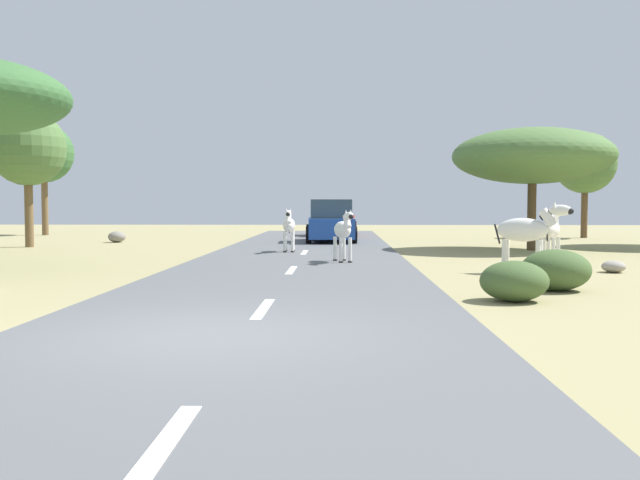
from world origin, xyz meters
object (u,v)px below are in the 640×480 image
(zebra_2, at_px, (527,231))
(car_1, at_px, (331,222))
(tree_4, at_px, (533,156))
(tree_5, at_px, (585,163))
(bush_2, at_px, (514,281))
(zebra_3, at_px, (343,231))
(rock_1, at_px, (614,267))
(car_0, at_px, (336,219))
(bush_0, at_px, (556,270))
(tree_1, at_px, (44,154))
(rock_0, at_px, (117,237))
(tree_0, at_px, (28,149))
(zebra_0, at_px, (289,226))
(zebra_1, at_px, (552,230))

(zebra_2, xyz_separation_m, car_1, (-4.68, 12.64, -0.15))
(tree_4, relative_size, tree_5, 1.11)
(bush_2, bearing_deg, zebra_3, 111.42)
(tree_5, bearing_deg, car_1, -159.09)
(zebra_2, height_order, rock_1, zebra_2)
(zebra_3, xyz_separation_m, tree_4, (6.57, 5.69, 2.36))
(zebra_3, xyz_separation_m, car_0, (-0.30, 15.97, -0.05))
(tree_5, height_order, bush_2, tree_5)
(bush_0, height_order, rock_1, bush_0)
(tree_1, distance_m, tree_4, 24.55)
(zebra_2, relative_size, tree_4, 0.30)
(tree_5, bearing_deg, zebra_3, -128.14)
(tree_4, height_order, rock_0, tree_4)
(car_0, height_order, tree_0, tree_0)
(zebra_2, distance_m, tree_0, 18.71)
(tree_0, bearing_deg, zebra_3, -30.68)
(bush_0, bearing_deg, car_0, 101.05)
(tree_4, xyz_separation_m, rock_0, (-16.00, 4.43, -3.03))
(car_0, xyz_separation_m, tree_4, (6.87, -10.27, 2.41))
(car_1, xyz_separation_m, tree_1, (-14.83, 6.70, 3.34))
(zebra_3, xyz_separation_m, bush_2, (2.79, -7.12, -0.56))
(car_0, distance_m, tree_0, 14.81)
(zebra_3, bearing_deg, car_1, -101.95)
(zebra_2, distance_m, zebra_3, 4.93)
(zebra_0, bearing_deg, rock_1, 140.90)
(car_1, height_order, rock_0, car_1)
(bush_0, distance_m, rock_0, 20.67)
(bush_0, bearing_deg, tree_1, 130.62)
(car_1, xyz_separation_m, bush_0, (4.40, -15.72, -0.46))
(zebra_1, xyz_separation_m, car_0, (-6.04, 15.34, -0.05))
(bush_2, bearing_deg, car_1, 100.78)
(zebra_1, xyz_separation_m, car_1, (-6.22, 9.44, -0.05))
(zebra_2, height_order, bush_0, zebra_2)
(zebra_2, relative_size, zebra_3, 1.13)
(zebra_3, bearing_deg, car_0, -103.60)
(zebra_2, bearing_deg, zebra_1, 179.10)
(tree_4, height_order, bush_0, tree_4)
(zebra_2, xyz_separation_m, tree_1, (-19.52, 19.34, 3.19))
(zebra_1, relative_size, zebra_3, 1.02)
(zebra_2, xyz_separation_m, bush_2, (-1.41, -4.55, -0.66))
(zebra_1, relative_size, tree_4, 0.27)
(tree_4, xyz_separation_m, bush_0, (-2.65, -11.35, -2.87))
(zebra_1, distance_m, tree_5, 15.38)
(car_1, xyz_separation_m, tree_5, (11.98, 4.58, 2.67))
(zebra_0, xyz_separation_m, rock_1, (8.10, -6.09, -0.76))
(bush_2, bearing_deg, tree_1, 127.15)
(tree_4, bearing_deg, zebra_3, -139.09)
(zebra_0, relative_size, tree_0, 0.30)
(zebra_2, height_order, tree_5, tree_5)
(zebra_0, xyz_separation_m, bush_2, (4.54, -11.03, -0.56))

